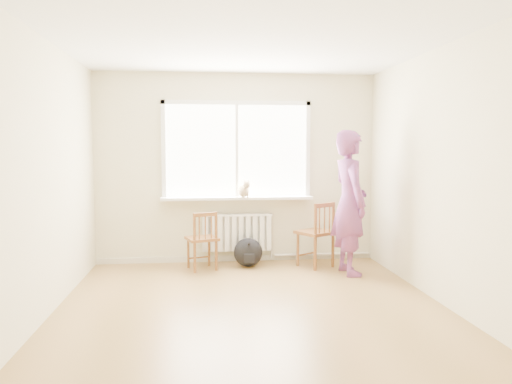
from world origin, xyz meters
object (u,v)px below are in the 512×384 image
object	(u,v)px
chair_right	(318,234)
backpack	(248,252)
person	(350,203)
cat	(244,190)
chair_left	(203,241)

from	to	relation	value
chair_right	backpack	world-z (taller)	chair_right
person	backpack	world-z (taller)	person
cat	backpack	bearing A→B (deg)	-93.70
chair_right	person	xyz separation A→B (m)	(0.32, -0.38, 0.48)
chair_left	backpack	xyz separation A→B (m)	(0.62, 0.13, -0.20)
person	cat	size ratio (longest dim) A/B	5.08
chair_right	person	size ratio (longest dim) A/B	0.48
person	backpack	bearing A→B (deg)	62.83
chair_right	person	world-z (taller)	person
person	cat	bearing A→B (deg)	56.90
person	cat	xyz separation A→B (m)	(-1.32, 0.71, 0.12)
cat	person	bearing A→B (deg)	-44.69
chair_left	backpack	world-z (taller)	chair_left
backpack	cat	bearing A→B (deg)	102.81
chair_left	cat	xyz separation A→B (m)	(0.58, 0.31, 0.65)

